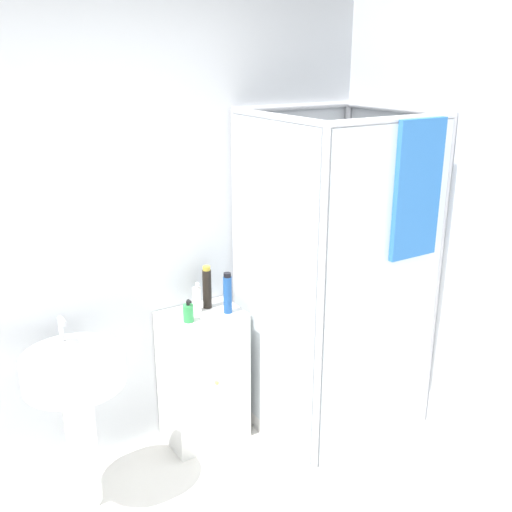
# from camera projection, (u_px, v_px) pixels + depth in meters

# --- Properties ---
(wall_back) EXTENTS (6.40, 0.06, 2.50)m
(wall_back) POSITION_uv_depth(u_px,v_px,m) (91.00, 243.00, 3.09)
(wall_back) COLOR silver
(wall_back) RESTS_ON ground_plane
(shower_enclosure) EXTENTS (0.85, 0.88, 1.90)m
(shower_enclosure) POSITION_uv_depth(u_px,v_px,m) (332.00, 351.00, 3.50)
(shower_enclosure) COLOR white
(shower_enclosure) RESTS_ON ground_plane
(vanity_cabinet) EXTENTS (0.45, 0.34, 0.80)m
(vanity_cabinet) POSITION_uv_depth(u_px,v_px,m) (203.00, 376.00, 3.48)
(vanity_cabinet) COLOR silver
(vanity_cabinet) RESTS_ON ground_plane
(sink) EXTENTS (0.48, 0.48, 0.97)m
(sink) POSITION_uv_depth(u_px,v_px,m) (76.00, 393.00, 2.88)
(sink) COLOR white
(sink) RESTS_ON ground_plane
(soap_dispenser) EXTENTS (0.06, 0.06, 0.13)m
(soap_dispenser) POSITION_uv_depth(u_px,v_px,m) (188.00, 313.00, 3.23)
(soap_dispenser) COLOR green
(soap_dispenser) RESTS_ON vanity_cabinet
(shampoo_bottle_tall_black) EXTENTS (0.05, 0.05, 0.25)m
(shampoo_bottle_tall_black) POSITION_uv_depth(u_px,v_px,m) (207.00, 287.00, 3.39)
(shampoo_bottle_tall_black) COLOR black
(shampoo_bottle_tall_black) RESTS_ON vanity_cabinet
(shampoo_bottle_blue) EXTENTS (0.05, 0.05, 0.24)m
(shampoo_bottle_blue) POSITION_uv_depth(u_px,v_px,m) (228.00, 293.00, 3.32)
(shampoo_bottle_blue) COLOR #1E4C93
(shampoo_bottle_blue) RESTS_ON vanity_cabinet
(lotion_bottle_white) EXTENTS (0.05, 0.05, 0.17)m
(lotion_bottle_white) POSITION_uv_depth(u_px,v_px,m) (197.00, 299.00, 3.35)
(lotion_bottle_white) COLOR white
(lotion_bottle_white) RESTS_ON vanity_cabinet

